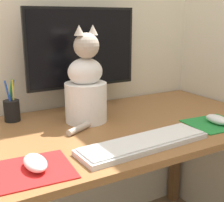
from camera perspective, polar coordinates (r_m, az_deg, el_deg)
name	(u,v)px	position (r m, az deg, el deg)	size (l,w,h in m)	color
desk	(100,148)	(1.27, -2.21, -8.63)	(1.46, 0.71, 0.71)	brown
monitor	(82,54)	(1.43, -5.45, 8.61)	(0.52, 0.17, 0.47)	black
keyboard	(144,143)	(1.07, 5.88, -7.64)	(0.48, 0.16, 0.02)	silver
mousepad_left	(31,170)	(0.94, -14.52, -12.18)	(0.24, 0.22, 0.00)	red
mousepad_right	(214,124)	(1.35, 18.13, -3.95)	(0.23, 0.20, 0.00)	#238438
computer_mouse_left	(35,163)	(0.93, -13.86, -10.88)	(0.06, 0.11, 0.04)	white
computer_mouse_right	(217,119)	(1.34, 18.67, -3.22)	(0.06, 0.11, 0.03)	white
cat	(86,87)	(1.28, -4.81, 2.57)	(0.24, 0.24, 0.40)	white
pen_cup	(12,110)	(1.37, -17.85, -1.54)	(0.07, 0.07, 0.18)	black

